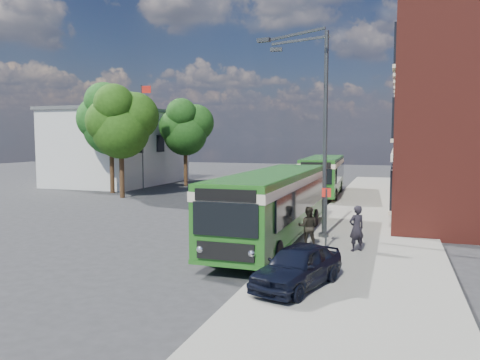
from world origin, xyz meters
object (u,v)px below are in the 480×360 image
(bus_rear, at_px, (323,172))
(parked_car, at_px, (298,266))
(bus_front, at_px, (275,199))
(street_lamp, at_px, (317,131))

(bus_rear, distance_m, parked_car, 23.65)
(bus_front, distance_m, parked_car, 6.85)
(bus_rear, bearing_deg, parked_car, -83.33)
(bus_front, xyz_separation_m, parked_car, (2.31, -6.36, -1.06))
(bus_front, distance_m, bus_rear, 17.12)
(bus_rear, xyz_separation_m, parked_car, (2.74, -23.47, -1.06))
(street_lamp, bearing_deg, bus_rear, 97.28)
(street_lamp, height_order, bus_front, street_lamp)
(bus_front, bearing_deg, parked_car, -70.02)
(bus_front, relative_size, parked_car, 3.40)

